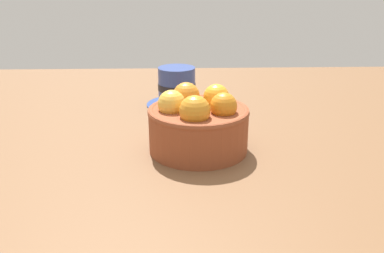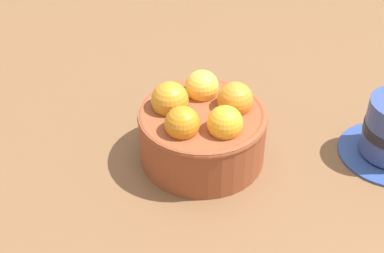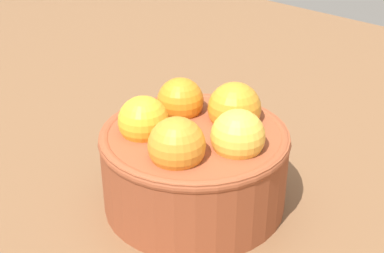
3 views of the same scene
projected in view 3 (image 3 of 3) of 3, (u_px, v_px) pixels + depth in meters
The scene contains 2 objects.
ground_plane at pixel (194, 219), 44.07cm from camera, with size 142.34×110.28×3.72cm, color brown.
terracotta_bowl at pixel (195, 157), 41.23cm from camera, with size 14.60×14.60×9.42cm.
Camera 3 is at (-24.78, 25.23, 25.55)cm, focal length 49.73 mm.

